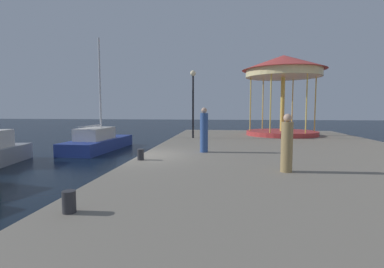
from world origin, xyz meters
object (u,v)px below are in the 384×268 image
bollard_center (141,155)px  bollard_south (69,202)px  carousel (283,75)px  sailboat_blue (98,141)px  lamp_post_mid_promenade (193,92)px  person_mid_promenade (287,145)px  person_by_the_water (204,131)px

bollard_center → bollard_south: bearing=-87.0°
carousel → sailboat_blue: bearing=-164.5°
sailboat_blue → carousel: bearing=15.5°
sailboat_blue → lamp_post_mid_promenade: size_ratio=1.68×
bollard_south → person_mid_promenade: person_mid_promenade is taller
bollard_south → bollard_center: same height
sailboat_blue → person_by_the_water: bearing=-36.4°
person_by_the_water → person_mid_promenade: bearing=-53.1°
lamp_post_mid_promenade → bollard_south: lamp_post_mid_promenade is taller
lamp_post_mid_promenade → sailboat_blue: bearing=-173.4°
sailboat_blue → person_mid_promenade: bearing=-42.0°
bollard_center → person_by_the_water: size_ratio=0.21×
lamp_post_mid_promenade → bollard_center: (-1.02, -8.20, -2.74)m
carousel → lamp_post_mid_promenade: carousel is taller
carousel → person_by_the_water: size_ratio=2.99×
person_mid_promenade → carousel: bearing=79.8°
sailboat_blue → lamp_post_mid_promenade: sailboat_blue is taller
bollard_south → person_mid_promenade: size_ratio=0.23×
bollard_south → carousel: bearing=67.3°
person_mid_promenade → sailboat_blue: bearing=138.0°
carousel → person_mid_promenade: (-2.21, -12.30, -3.40)m
person_by_the_water → carousel: bearing=60.5°
sailboat_blue → bollard_center: (5.06, -7.49, 0.43)m
person_by_the_water → person_mid_promenade: person_by_the_water is taller
bollard_center → person_mid_promenade: person_mid_promenade is taller
carousel → bollard_center: size_ratio=14.37×
bollard_south → bollard_center: (-0.28, 5.37, 0.00)m
lamp_post_mid_promenade → bollard_center: lamp_post_mid_promenade is taller
carousel → bollard_south: carousel is taller
sailboat_blue → carousel: sailboat_blue is taller
carousel → lamp_post_mid_promenade: (-6.06, -2.66, -1.27)m
sailboat_blue → bollard_south: bearing=-67.4°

